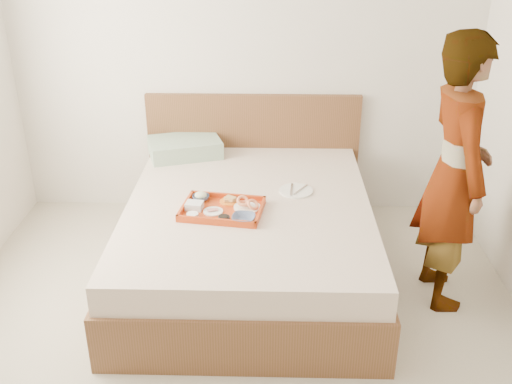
{
  "coord_description": "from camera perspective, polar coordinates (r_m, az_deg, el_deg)",
  "views": [
    {
      "loc": [
        0.21,
        -2.39,
        2.24
      ],
      "look_at": [
        0.12,
        0.9,
        0.65
      ],
      "focal_mm": 41.63,
      "sensor_mm": 36.0,
      "label": 1
    }
  ],
  "objects": [
    {
      "name": "headboard",
      "position": [
        4.71,
        -0.26,
        3.77
      ],
      "size": [
        1.65,
        0.06,
        0.95
      ],
      "primitive_type": "cube",
      "color": "brown",
      "rests_on": "ground"
    },
    {
      "name": "salad_bowl",
      "position": [
        3.8,
        -5.32,
        -0.55
      ],
      "size": [
        0.12,
        0.12,
        0.03
      ],
      "primitive_type": "imported",
      "rotation": [
        0.0,
        0.0,
        -0.15
      ],
      "color": "#19274E",
      "rests_on": "tray"
    },
    {
      "name": "meat_plate",
      "position": [
        3.65,
        -4.14,
        -1.88
      ],
      "size": [
        0.14,
        0.14,
        0.01
      ],
      "primitive_type": "cylinder",
      "rotation": [
        0.0,
        0.0,
        -0.15
      ],
      "color": "white",
      "rests_on": "tray"
    },
    {
      "name": "sauce_dish",
      "position": [
        3.55,
        -3.1,
        -2.56
      ],
      "size": [
        0.08,
        0.08,
        0.03
      ],
      "primitive_type": "cylinder",
      "rotation": [
        0.0,
        0.0,
        -0.15
      ],
      "color": "black",
      "rests_on": "tray"
    },
    {
      "name": "prawn_plate",
      "position": [
        3.69,
        -0.84,
        -1.48
      ],
      "size": [
        0.19,
        0.19,
        0.01
      ],
      "primitive_type": "cylinder",
      "rotation": [
        0.0,
        0.0,
        -0.15
      ],
      "color": "white",
      "rests_on": "tray"
    },
    {
      "name": "ground",
      "position": [
        3.28,
        -2.62,
        -17.29
      ],
      "size": [
        3.5,
        4.0,
        0.01
      ],
      "primitive_type": "cube",
      "color": "#BCB29F",
      "rests_on": "ground"
    },
    {
      "name": "wall_back",
      "position": [
        4.49,
        -1.19,
        13.72
      ],
      "size": [
        3.5,
        0.01,
        2.6
      ],
      "primitive_type": "cube",
      "color": "silver",
      "rests_on": "ground"
    },
    {
      "name": "cheese_round",
      "position": [
        3.6,
        -6.12,
        -2.24
      ],
      "size": [
        0.08,
        0.08,
        0.03
      ],
      "primitive_type": "cylinder",
      "rotation": [
        0.0,
        0.0,
        -0.15
      ],
      "color": "white",
      "rests_on": "tray"
    },
    {
      "name": "bread_plate",
      "position": [
        3.77,
        -2.61,
        -0.93
      ],
      "size": [
        0.14,
        0.14,
        0.01
      ],
      "primitive_type": "cylinder",
      "rotation": [
        0.0,
        0.0,
        -0.15
      ],
      "color": "orange",
      "rests_on": "tray"
    },
    {
      "name": "dinner_plate",
      "position": [
        3.94,
        3.86,
        0.11
      ],
      "size": [
        0.29,
        0.29,
        0.01
      ],
      "primitive_type": "cylinder",
      "rotation": [
        0.0,
        0.0,
        -0.39
      ],
      "color": "white",
      "rests_on": "bed"
    },
    {
      "name": "pillow",
      "position": [
        4.53,
        -6.85,
        4.3
      ],
      "size": [
        0.61,
        0.5,
        0.13
      ],
      "primitive_type": "cube",
      "rotation": [
        0.0,
        0.0,
        0.31
      ],
      "color": "#9DAD9E",
      "rests_on": "bed"
    },
    {
      "name": "bed",
      "position": [
        3.93,
        -0.69,
        -4.42
      ],
      "size": [
        1.65,
        2.0,
        0.53
      ],
      "primitive_type": "cube",
      "color": "brown",
      "rests_on": "ground"
    },
    {
      "name": "plastic_tub",
      "position": [
        3.7,
        -5.95,
        -1.31
      ],
      "size": [
        0.11,
        0.1,
        0.04
      ],
      "primitive_type": "cube",
      "rotation": [
        0.0,
        0.0,
        -0.15
      ],
      "color": "silver",
      "rests_on": "tray"
    },
    {
      "name": "tray",
      "position": [
        3.67,
        -3.26,
        -1.62
      ],
      "size": [
        0.54,
        0.43,
        0.04
      ],
      "primitive_type": "cube",
      "rotation": [
        0.0,
        0.0,
        -0.15
      ],
      "color": "red",
      "rests_on": "bed"
    },
    {
      "name": "navy_bowl_big",
      "position": [
        3.54,
        -1.2,
        -2.53
      ],
      "size": [
        0.16,
        0.16,
        0.03
      ],
      "primitive_type": "imported",
      "rotation": [
        0.0,
        0.0,
        -0.15
      ],
      "color": "#19274E",
      "rests_on": "tray"
    },
    {
      "name": "person",
      "position": [
        3.64,
        18.55,
        1.65
      ],
      "size": [
        0.44,
        0.63,
        1.67
      ],
      "primitive_type": "imported",
      "rotation": [
        0.0,
        0.0,
        1.64
      ],
      "color": "beige",
      "rests_on": "ground"
    }
  ]
}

